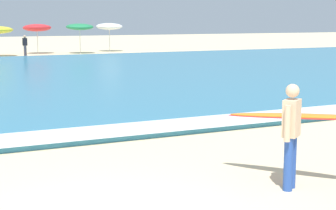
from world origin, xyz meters
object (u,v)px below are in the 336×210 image
at_px(beach_umbrella_6, 80,27).
at_px(beachgoer_near_row_mid, 25,45).
at_px(surfer_with_board, 295,125).
at_px(beach_umbrella_7, 109,26).
at_px(beach_umbrella_5, 37,28).

distance_m(beach_umbrella_6, beachgoer_near_row_mid, 5.39).
xyz_separation_m(surfer_with_board, beach_umbrella_7, (9.71, 36.72, 1.08)).
distance_m(surfer_with_board, beach_umbrella_7, 37.99).
xyz_separation_m(surfer_with_board, beach_umbrella_6, (6.70, 35.17, 1.08)).
bearing_deg(surfer_with_board, beach_umbrella_6, 79.22).
bearing_deg(beach_umbrella_5, beach_umbrella_7, 3.75).
distance_m(beach_umbrella_5, beach_umbrella_7, 6.15).
relative_size(beach_umbrella_5, beach_umbrella_7, 0.98).
xyz_separation_m(beach_umbrella_6, beachgoer_near_row_mid, (-4.75, -2.22, -1.27)).
distance_m(beach_umbrella_6, beach_umbrella_7, 3.38).
xyz_separation_m(beach_umbrella_5, beach_umbrella_7, (6.13, 0.40, 0.06)).
height_order(beach_umbrella_5, beach_umbrella_6, beach_umbrella_6).
bearing_deg(beachgoer_near_row_mid, surfer_with_board, -93.38).
height_order(beach_umbrella_6, beach_umbrella_7, beach_umbrella_7).
bearing_deg(beachgoer_near_row_mid, beach_umbrella_6, 25.05).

